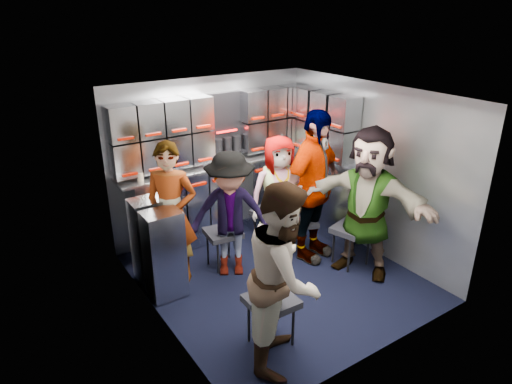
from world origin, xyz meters
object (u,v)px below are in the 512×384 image
jump_seat_near_right (352,231)px  attendant_arc_a (284,276)px  attendant_arc_c (278,194)px  jump_seat_mid_right (302,223)px  jump_seat_center (270,213)px  attendant_arc_b (230,215)px  attendant_arc_d (313,187)px  attendant_arc_e (367,203)px  jump_seat_near_left (271,304)px  jump_seat_mid_left (223,235)px  attendant_standing (171,214)px

jump_seat_near_right → attendant_arc_a: (-1.62, -0.80, 0.39)m
attendant_arc_c → jump_seat_mid_right: bearing=-33.4°
jump_seat_center → attendant_arc_b: 0.94m
attendant_arc_d → attendant_arc_e: (0.29, -0.59, -0.05)m
jump_seat_near_left → jump_seat_near_right: (1.62, 0.62, 0.00)m
jump_seat_center → jump_seat_near_right: jump_seat_near_right is taller
jump_seat_mid_right → jump_seat_near_left: bearing=-137.7°
jump_seat_center → jump_seat_mid_right: 0.46m
jump_seat_mid_left → attendant_arc_d: size_ratio=0.25×
jump_seat_center → attendant_arc_c: attendant_arc_c is taller
attendant_standing → jump_seat_center: bearing=45.7°
jump_seat_near_left → attendant_arc_e: bearing=15.2°
jump_seat_near_left → jump_seat_mid_right: bearing=42.3°
jump_seat_near_left → attendant_arc_b: 1.33m
attendant_arc_b → attendant_arc_c: (0.80, 0.19, 0.00)m
jump_seat_near_right → attendant_arc_e: (0.00, -0.18, 0.43)m
jump_seat_mid_left → attendant_arc_b: (0.00, -0.18, 0.33)m
jump_seat_center → attendant_arc_c: size_ratio=0.34×
attendant_arc_a → jump_seat_mid_left: bearing=32.8°
attendant_arc_a → attendant_arc_e: size_ratio=0.95×
jump_seat_center → jump_seat_near_right: bearing=-63.9°
attendant_arc_b → attendant_arc_e: (1.29, -0.81, 0.13)m
attendant_arc_a → jump_seat_near_right: bearing=-19.5°
jump_seat_near_right → jump_seat_mid_left: bearing=147.9°
jump_seat_center → attendant_standing: bearing=-175.3°
jump_seat_center → attendant_arc_b: (-0.80, -0.37, 0.33)m
attendant_standing → attendant_arc_d: bearing=24.3°
attendant_arc_d → jump_seat_near_right: bearing=-71.2°
jump_seat_near_left → jump_seat_center: jump_seat_near_left is taller
attendant_arc_c → attendant_arc_e: bearing=-47.5°
attendant_arc_a → attendant_arc_e: attendant_arc_e is taller
jump_seat_near_right → attendant_arc_d: 0.70m
attendant_standing → attendant_arc_e: bearing=11.6°
jump_seat_near_right → attendant_arc_c: size_ratio=0.35×
jump_seat_near_left → jump_seat_center: size_ratio=0.99×
jump_seat_mid_right → jump_seat_near_right: bearing=-63.6°
attendant_arc_e → jump_seat_near_left: bearing=-98.3°
jump_seat_near_right → attendant_arc_d: bearing=125.7°
jump_seat_near_left → jump_seat_mid_right: 1.79m
jump_seat_mid_left → jump_seat_near_right: size_ratio=0.91×
jump_seat_near_right → attendant_arc_d: attendant_arc_d is taller
attendant_arc_b → attendant_arc_e: attendant_arc_e is taller
attendant_arc_b → jump_seat_near_left: bearing=-74.1°
jump_seat_mid_right → attendant_arc_d: (-0.00, -0.18, 0.55)m
attendant_arc_c → jump_seat_near_left: bearing=-111.6°
jump_seat_near_right → attendant_arc_a: size_ratio=0.31×
jump_seat_mid_right → attendant_arc_c: bearing=130.2°
jump_seat_near_right → attendant_arc_b: 1.47m
jump_seat_mid_left → attendant_standing: size_ratio=0.29×
attendant_standing → attendant_arc_d: (1.60, -0.48, 0.12)m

